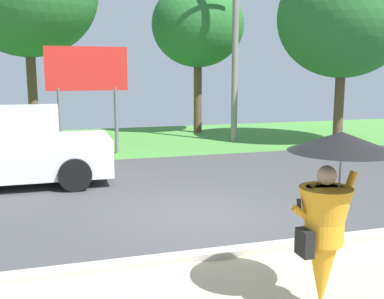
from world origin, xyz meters
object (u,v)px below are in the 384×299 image
Objects in this scene: pickup_truck at (0,150)px; monk_pedestrian at (329,210)px; tree_right_mid at (344,18)px; roadside_billboard at (87,77)px; utility_pole at (235,35)px; tree_center_back at (198,25)px.

monk_pedestrian is at bearing -63.51° from pickup_truck.
tree_right_mid reaches higher than pickup_truck.
roadside_billboard is 9.56m from tree_right_mid.
roadside_billboard is at bearing 53.79° from pickup_truck.
pickup_truck is at bearing -163.19° from tree_right_mid.
utility_pole reaches higher than monk_pedestrian.
pickup_truck is 0.80× the size of tree_center_back.
monk_pedestrian is at bearing -101.77° from tree_center_back.
monk_pedestrian is 15.92m from tree_center_back.
tree_right_mid reaches higher than roadside_billboard.
pickup_truck is 12.74m from tree_right_mid.
monk_pedestrian is 0.33× the size of tree_center_back.
tree_center_back is 6.14m from tree_right_mid.
monk_pedestrian is at bearing -106.91° from utility_pole.
roadside_billboard is (2.32, 3.65, 1.68)m from pickup_truck.
utility_pole is at bearing -80.35° from tree_center_back.
pickup_truck is 0.67× the size of utility_pole.
utility_pole reaches higher than pickup_truck.
monk_pedestrian is 0.61× the size of roadside_billboard.
tree_center_back reaches higher than roadside_billboard.
utility_pole is 4.01m from tree_right_mid.
utility_pole is 5.92m from roadside_billboard.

